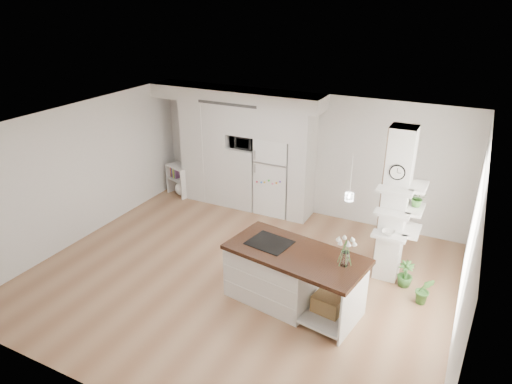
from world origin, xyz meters
TOP-DOWN VIEW (x-y plane):
  - floor at (0.00, 0.00)m, footprint 7.00×6.00m
  - room at (0.00, 0.00)m, footprint 7.04×6.04m
  - cabinet_wall at (-1.45, 2.67)m, footprint 4.00×0.71m
  - refrigerator at (-0.53, 2.68)m, footprint 0.78×0.69m
  - column at (2.38, 1.13)m, footprint 0.69×0.90m
  - window at (3.48, 0.30)m, footprint 0.00×2.40m
  - pendant_light at (1.70, 0.15)m, footprint 0.12×0.12m
  - kitchen_island at (0.92, -0.25)m, footprint 2.28×1.35m
  - bookshelf at (-2.97, 2.49)m, footprint 0.71×0.55m
  - floor_plant_a at (3.00, 0.66)m, footprint 0.31×0.27m
  - floor_plant_b at (2.64, 1.02)m, footprint 0.26×0.26m
  - microwave at (-1.27, 2.62)m, footprint 0.54×0.37m
  - shelf_plant at (2.63, 1.30)m, footprint 0.27×0.23m
  - decor_bowl at (2.30, 0.90)m, footprint 0.22×0.22m

SIDE VIEW (x-z plane):
  - floor at x=0.00m, z-range -0.01..0.01m
  - floor_plant_b at x=2.64m, z-range 0.00..0.46m
  - floor_plant_a at x=3.00m, z-range 0.00..0.50m
  - bookshelf at x=-2.97m, z-range -0.05..0.70m
  - kitchen_island at x=0.92m, z-range -0.27..1.27m
  - refrigerator at x=-0.53m, z-range 0.00..1.75m
  - decor_bowl at x=2.30m, z-range 0.98..1.03m
  - column at x=2.38m, z-range 0.00..2.70m
  - window at x=3.48m, z-range 0.30..2.70m
  - cabinet_wall at x=-1.45m, z-range 0.16..2.86m
  - shelf_plant at x=2.63m, z-range 1.38..1.67m
  - microwave at x=-1.27m, z-range 1.42..1.72m
  - room at x=0.00m, z-range 0.50..3.22m
  - pendant_light at x=1.70m, z-range 2.07..2.17m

